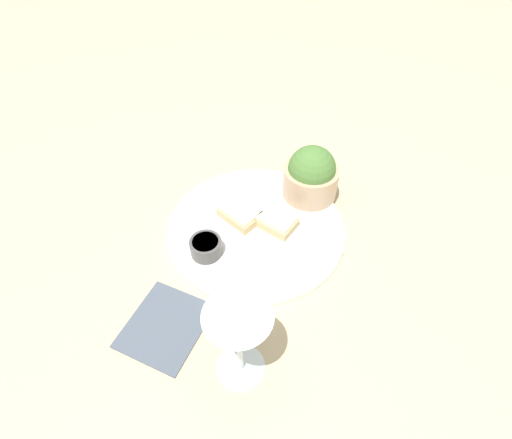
% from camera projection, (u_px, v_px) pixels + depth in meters
% --- Properties ---
extents(ground_plane, '(4.00, 4.00, 0.00)m').
position_uv_depth(ground_plane, '(256.00, 232.00, 0.76)').
color(ground_plane, '#C6B289').
extents(dinner_plate, '(0.33, 0.33, 0.01)m').
position_uv_depth(dinner_plate, '(256.00, 229.00, 0.76)').
color(dinner_plate, white).
rests_on(dinner_plate, ground_plane).
extents(salad_bowl, '(0.11, 0.11, 0.11)m').
position_uv_depth(salad_bowl, '(311.00, 175.00, 0.78)').
color(salad_bowl, tan).
rests_on(salad_bowl, dinner_plate).
extents(sauce_ramekin, '(0.06, 0.06, 0.03)m').
position_uv_depth(sauce_ramekin, '(207.00, 248.00, 0.70)').
color(sauce_ramekin, '#4C4C4C').
rests_on(sauce_ramekin, dinner_plate).
extents(cheese_toast_near, '(0.09, 0.07, 0.03)m').
position_uv_depth(cheese_toast_near, '(240.00, 213.00, 0.76)').
color(cheese_toast_near, '#D1B27F').
rests_on(cheese_toast_near, dinner_plate).
extents(cheese_toast_far, '(0.08, 0.07, 0.03)m').
position_uv_depth(cheese_toast_far, '(277.00, 221.00, 0.74)').
color(cheese_toast_far, '#D1B27F').
rests_on(cheese_toast_far, dinner_plate).
extents(wine_glass, '(0.09, 0.09, 0.15)m').
position_uv_depth(wine_glass, '(239.00, 333.00, 0.50)').
color(wine_glass, silver).
rests_on(wine_glass, ground_plane).
extents(napkin, '(0.17, 0.17, 0.01)m').
position_uv_depth(napkin, '(165.00, 325.00, 0.63)').
color(napkin, '#4C5666').
rests_on(napkin, ground_plane).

